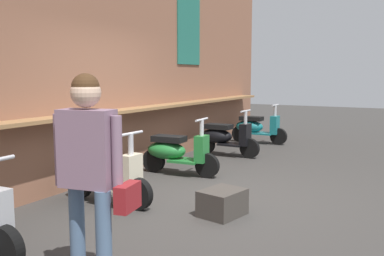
# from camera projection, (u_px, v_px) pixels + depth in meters

# --- Properties ---
(ground_plane) EXTENTS (36.07, 36.07, 0.00)m
(ground_plane) POSITION_uv_depth(u_px,v_px,m) (208.00, 196.00, 5.89)
(ground_plane) COLOR #383533
(market_stall_facade) EXTENTS (12.88, 0.61, 3.93)m
(market_stall_facade) POSITION_uv_depth(u_px,v_px,m) (93.00, 56.00, 6.61)
(market_stall_facade) COLOR #8C5B44
(market_stall_facade) RESTS_ON ground_plane
(scooter_cream) EXTENTS (0.46, 1.40, 0.97)m
(scooter_cream) POSITION_uv_depth(u_px,v_px,m) (102.00, 174.00, 5.55)
(scooter_cream) COLOR beige
(scooter_cream) RESTS_ON ground_plane
(scooter_green) EXTENTS (0.50, 1.40, 0.97)m
(scooter_green) POSITION_uv_depth(u_px,v_px,m) (175.00, 152.00, 7.14)
(scooter_green) COLOR #237533
(scooter_green) RESTS_ON ground_plane
(scooter_black) EXTENTS (0.46, 1.40, 0.97)m
(scooter_black) POSITION_uv_depth(u_px,v_px,m) (224.00, 137.00, 8.82)
(scooter_black) COLOR black
(scooter_black) RESTS_ON ground_plane
(scooter_teal) EXTENTS (0.46, 1.40, 0.97)m
(scooter_teal) POSITION_uv_depth(u_px,v_px,m) (256.00, 127.00, 10.45)
(scooter_teal) COLOR #197075
(scooter_teal) RESTS_ON ground_plane
(shopper_with_handbag) EXTENTS (0.35, 0.66, 1.68)m
(shopper_with_handbag) POSITION_uv_depth(u_px,v_px,m) (90.00, 161.00, 3.18)
(shopper_with_handbag) COLOR slate
(shopper_with_handbag) RESTS_ON ground_plane
(merchandise_crate) EXTENTS (0.59, 0.51, 0.31)m
(merchandise_crate) POSITION_uv_depth(u_px,v_px,m) (222.00, 203.00, 5.06)
(merchandise_crate) COLOR #3D3833
(merchandise_crate) RESTS_ON ground_plane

